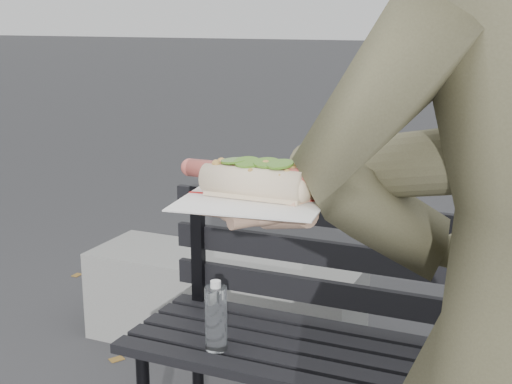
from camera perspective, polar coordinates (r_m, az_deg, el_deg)
park_bench at (r=2.12m, az=9.92°, el=-11.32°), size 1.50×0.44×0.88m
concrete_block at (r=3.16m, az=-2.64°, el=-8.78°), size 1.20×0.40×0.40m
held_hotdog at (r=0.96m, az=11.96°, el=1.78°), size 0.62×0.32×0.20m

